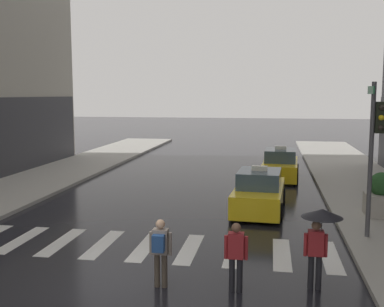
# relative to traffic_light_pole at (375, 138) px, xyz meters

# --- Properties ---
(ground_plane) EXTENTS (160.00, 160.00, 0.00)m
(ground_plane) POSITION_rel_traffic_light_pole_xyz_m (-6.80, -4.66, -3.26)
(ground_plane) COLOR black
(crosswalk_markings) EXTENTS (11.30, 2.80, 0.01)m
(crosswalk_markings) POSITION_rel_traffic_light_pole_xyz_m (-6.80, -1.66, -3.25)
(crosswalk_markings) COLOR silver
(crosswalk_markings) RESTS_ON ground
(traffic_light_pole) EXTENTS (0.44, 0.84, 4.80)m
(traffic_light_pole) POSITION_rel_traffic_light_pole_xyz_m (0.00, 0.00, 0.00)
(traffic_light_pole) COLOR #47474C
(traffic_light_pole) RESTS_ON curb_right
(taxi_lead) EXTENTS (2.12, 4.63, 1.80)m
(taxi_lead) POSITION_rel_traffic_light_pole_xyz_m (-3.54, 3.34, -2.53)
(taxi_lead) COLOR yellow
(taxi_lead) RESTS_ON ground
(taxi_second) EXTENTS (2.11, 4.62, 1.80)m
(taxi_second) POSITION_rel_traffic_light_pole_xyz_m (-2.60, 10.61, -2.53)
(taxi_second) COLOR yellow
(taxi_second) RESTS_ON ground
(pedestrian_with_umbrella) EXTENTS (0.96, 0.96, 1.94)m
(pedestrian_with_umbrella) POSITION_rel_traffic_light_pole_xyz_m (-1.97, -4.00, -1.74)
(pedestrian_with_umbrella) COLOR black
(pedestrian_with_umbrella) RESTS_ON ground
(pedestrian_with_backpack) EXTENTS (0.55, 0.43, 1.65)m
(pedestrian_with_backpack) POSITION_rel_traffic_light_pole_xyz_m (-5.65, -4.53, -2.29)
(pedestrian_with_backpack) COLOR #473D33
(pedestrian_with_backpack) RESTS_ON ground
(pedestrian_plain_coat) EXTENTS (0.55, 0.24, 1.65)m
(pedestrian_plain_coat) POSITION_rel_traffic_light_pole_xyz_m (-3.87, -4.50, -2.32)
(pedestrian_plain_coat) COLOR black
(pedestrian_plain_coat) RESTS_ON ground
(planter_near_corner) EXTENTS (1.10, 1.10, 1.60)m
(planter_near_corner) POSITION_rel_traffic_light_pole_xyz_m (0.90, 2.80, -2.38)
(planter_near_corner) COLOR #A8A399
(planter_near_corner) RESTS_ON curb_right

